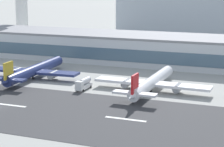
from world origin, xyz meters
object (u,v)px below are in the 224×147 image
(airliner_gold_tail_gate_1, at_px, (33,71))
(airliner_red_tail_gate_2, at_px, (151,83))
(service_fuel_truck_1, at_px, (84,84))
(terminal_building, at_px, (134,48))
(distant_hotel_block, at_px, (201,2))

(airliner_gold_tail_gate_1, bearing_deg, airliner_red_tail_gate_2, -95.38)
(airliner_red_tail_gate_2, height_order, service_fuel_truck_1, airliner_red_tail_gate_2)
(terminal_building, height_order, airliner_red_tail_gate_2, terminal_building)
(distant_hotel_block, height_order, airliner_gold_tail_gate_1, distant_hotel_block)
(terminal_building, height_order, distant_hotel_block, distant_hotel_block)
(terminal_building, relative_size, airliner_red_tail_gate_2, 3.94)
(distant_hotel_block, relative_size, airliner_gold_tail_gate_1, 2.51)
(airliner_gold_tail_gate_1, xyz_separation_m, service_fuel_truck_1, (25.29, -7.89, -1.12))
(terminal_building, bearing_deg, airliner_gold_tail_gate_1, -117.28)
(distant_hotel_block, distance_m, service_fuel_truck_1, 177.61)
(airliner_red_tail_gate_2, bearing_deg, terminal_building, 25.84)
(airliner_gold_tail_gate_1, xyz_separation_m, airliner_red_tail_gate_2, (48.23, -2.23, -0.11))
(airliner_red_tail_gate_2, relative_size, service_fuel_truck_1, 5.32)
(distant_hotel_block, xyz_separation_m, airliner_gold_tail_gate_1, (-36.32, -168.21, -19.19))
(airliner_red_tail_gate_2, bearing_deg, airliner_gold_tail_gate_1, 88.83)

